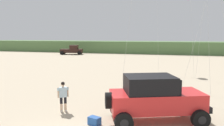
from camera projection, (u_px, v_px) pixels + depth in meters
dune_ridge at (169, 48)px, 51.67m from camera, size 90.00×6.45×2.67m
jeep at (155, 97)px, 11.11m from camera, size 5.00×3.78×2.26m
person_watching at (63, 95)px, 12.59m from camera, size 0.53×0.46×1.67m
cooler_box at (94, 121)px, 10.79m from camera, size 0.65×0.53×0.38m
distant_pickup at (72, 50)px, 49.45m from camera, size 4.91×3.33×1.98m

